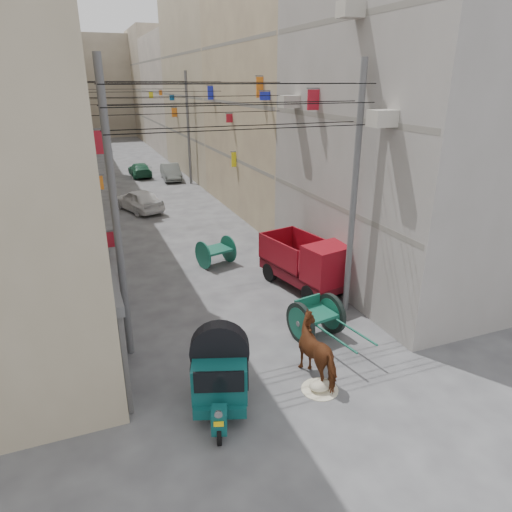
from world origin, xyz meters
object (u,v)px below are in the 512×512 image
horse (320,351)px  distant_car_white (139,200)px  mini_truck (311,267)px  tonga_cart (316,317)px  second_cart (216,251)px  distant_car_grey (171,172)px  distant_car_green (140,170)px  feed_sack (320,385)px  auto_rickshaw (220,370)px

horse → distant_car_white: size_ratio=0.47×
mini_truck → horse: mini_truck is taller
horse → tonga_cart: bearing=-122.7°
second_cart → distant_car_white: distant_car_white is taller
tonga_cart → distant_car_grey: (0.67, 25.13, -0.04)m
horse → distant_car_white: 18.57m
horse → distant_car_white: horse is taller
distant_car_green → horse: bearing=90.0°
feed_sack → distant_car_grey: (1.80, 27.47, 0.47)m
tonga_cart → feed_sack: size_ratio=5.01×
auto_rickshaw → mini_truck: size_ratio=0.64×
distant_car_white → distant_car_grey: distant_car_white is taller
auto_rickshaw → mini_truck: 7.00m
distant_car_white → feed_sack: bearing=76.0°
feed_sack → distant_car_white: distant_car_white is taller
feed_sack → horse: bearing=64.3°
feed_sack → second_cart: bearing=90.2°
auto_rickshaw → feed_sack: bearing=10.9°
feed_sack → horse: (0.25, 0.52, 0.64)m
horse → distant_car_white: (-2.09, 18.45, -0.12)m
tonga_cart → distant_car_green: (-1.42, 27.40, -0.12)m
second_cart → distant_car_white: size_ratio=0.41×
auto_rickshaw → tonga_cart: bearing=47.5°
feed_sack → distant_car_grey: bearing=86.2°
distant_car_grey → distant_car_green: 3.09m
feed_sack → distant_car_white: (-1.84, 18.97, 0.52)m
second_cart → distant_car_green: size_ratio=0.43×
second_cart → horse: size_ratio=0.87×
tonga_cart → distant_car_green: tonga_cart is taller
mini_truck → distant_car_grey: size_ratio=1.05×
auto_rickshaw → feed_sack: (2.51, -0.36, -0.86)m
second_cart → feed_sack: size_ratio=2.73×
auto_rickshaw → horse: 2.78m
distant_car_grey → feed_sack: bearing=-89.8°
distant_car_grey → auto_rickshaw: bearing=-95.1°
tonga_cart → second_cart: (-1.16, 6.71, -0.03)m
distant_car_white → mini_truck: bearing=88.0°
feed_sack → distant_car_green: (-0.29, 29.74, 0.39)m
mini_truck → distant_car_white: bearing=95.4°
auto_rickshaw → tonga_cart: size_ratio=0.85×
mini_truck → second_cart: mini_truck is taller
tonga_cart → auto_rickshaw: bearing=-161.5°
mini_truck → distant_car_green: 24.65m
mini_truck → distant_car_green: size_ratio=1.05×
mini_truck → feed_sack: mini_truck is taller
tonga_cart → distant_car_grey: size_ratio=0.79×
tonga_cart → distant_car_white: 16.89m
horse → feed_sack: bearing=57.4°
distant_car_green → distant_car_grey: bearing=131.6°
auto_rickshaw → feed_sack: auto_rickshaw is taller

